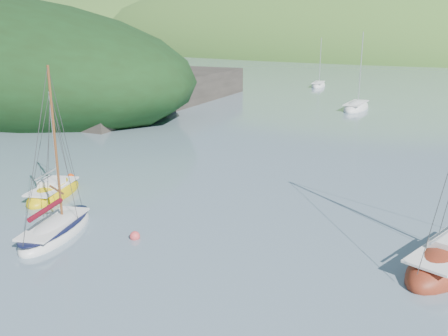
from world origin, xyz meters
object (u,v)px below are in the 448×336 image
Objects in this scene: distant_sloop_a at (356,108)px; sailboat_yellow at (54,193)px; daysailer_white at (56,230)px; distant_sloop_c at (318,86)px.

sailboat_yellow is at bearing -100.84° from distant_sloop_a.
daysailer_white is 6.02m from sailboat_yellow.
distant_sloop_a is (-1.25, 43.88, -0.03)m from daysailer_white.
distant_sloop_a reaches higher than sailboat_yellow.
daysailer_white is 0.88× the size of distant_sloop_a.
distant_sloop_a is at bearing 68.81° from daysailer_white.
daysailer_white reaches higher than sailboat_yellow.
daysailer_white is at bearing -60.03° from sailboat_yellow.
daysailer_white is 64.12m from distant_sloop_c.
daysailer_white is at bearing -94.10° from distant_sloop_a.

